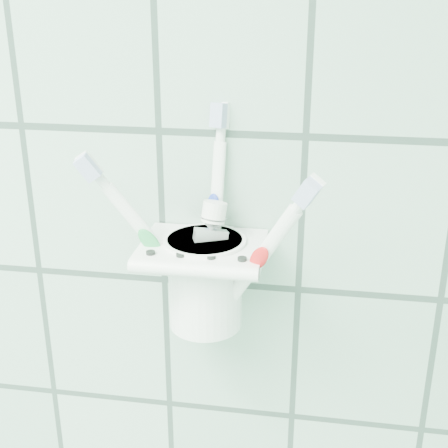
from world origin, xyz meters
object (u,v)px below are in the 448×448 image
holder_bracket (203,251)px  toothbrush_pink (213,219)px  cup (205,279)px  toothbrush_blue (209,214)px  toothpaste_tube (197,259)px  toothbrush_orange (217,220)px

holder_bracket → toothbrush_pink: toothbrush_pink is taller
cup → toothbrush_pink: 0.07m
toothbrush_blue → toothpaste_tube: toothbrush_blue is taller
toothpaste_tube → toothbrush_orange: bearing=21.4°
toothbrush_blue → toothpaste_tube: (-0.01, -0.03, -0.04)m
toothbrush_blue → toothbrush_orange: 0.02m
cup → toothbrush_orange: toothbrush_orange is taller
cup → toothbrush_pink: (0.01, 0.00, 0.07)m
toothbrush_orange → toothpaste_tube: 0.04m
holder_bracket → cup: size_ratio=1.26×
toothbrush_orange → cup: bearing=-160.5°
toothbrush_pink → cup: bearing=-176.9°
cup → toothbrush_orange: (0.01, -0.00, 0.07)m
toothbrush_orange → toothpaste_tube: (-0.02, -0.02, -0.04)m
toothbrush_blue → cup: bearing=-75.1°
cup → toothpaste_tube: toothpaste_tube is taller
toothpaste_tube → toothbrush_blue: bearing=55.1°
cup → toothbrush_orange: bearing=-0.3°
holder_bracket → toothbrush_orange: size_ratio=0.59×
toothbrush_blue → toothbrush_pink: bearing=-37.6°
cup → holder_bracket: bearing=-108.6°
holder_bracket → toothbrush_orange: bearing=15.4°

